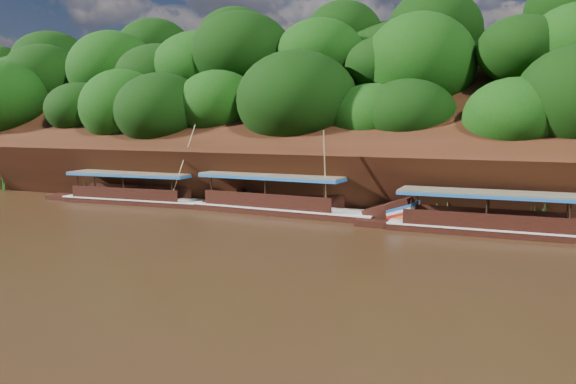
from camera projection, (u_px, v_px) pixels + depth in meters
name	position (u px, v px, depth m)	size (l,w,h in m)	color
ground	(245.00, 243.00, 26.66)	(160.00, 160.00, 0.00)	black
riverbank	(377.00, 168.00, 46.91)	(120.00, 30.06, 19.40)	black
boat_0	(516.00, 227.00, 28.25)	(13.60, 2.57, 5.61)	black
boat_1	(294.00, 206.00, 34.58)	(14.44, 3.06, 5.71)	black
boat_2	(149.00, 197.00, 38.98)	(14.07, 3.07, 5.95)	black
reeds	(277.00, 196.00, 36.50)	(50.81, 2.28, 2.08)	#1E6118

